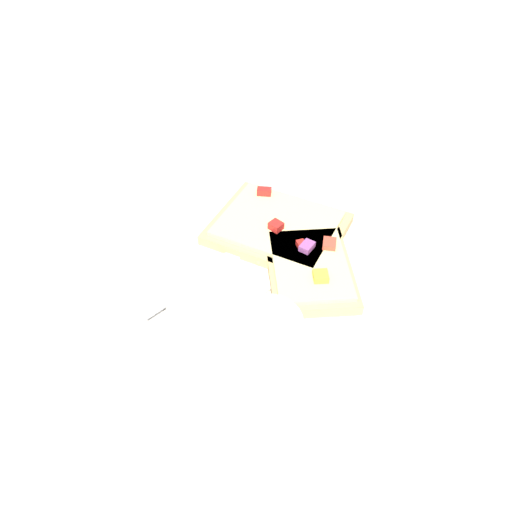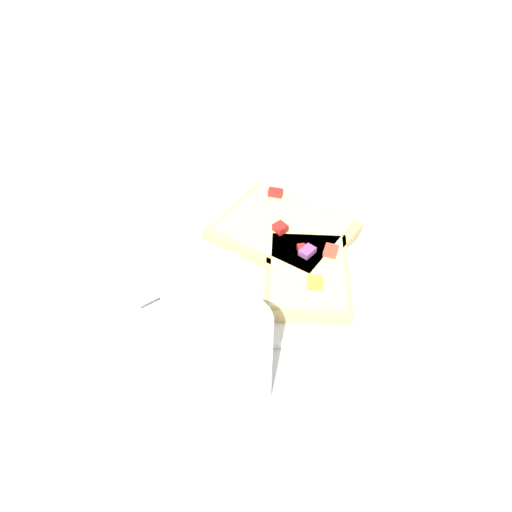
{
  "view_description": "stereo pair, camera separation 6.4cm",
  "coord_description": "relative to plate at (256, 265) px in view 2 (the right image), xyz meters",
  "views": [
    {
      "loc": [
        -0.38,
        0.26,
        0.47
      ],
      "look_at": [
        0.0,
        0.0,
        0.02
      ],
      "focal_mm": 35.0,
      "sensor_mm": 36.0,
      "label": 1
    },
    {
      "loc": [
        -0.41,
        0.2,
        0.47
      ],
      "look_at": [
        0.0,
        0.0,
        0.02
      ],
      "focal_mm": 35.0,
      "sensor_mm": 36.0,
      "label": 2
    }
  ],
  "objects": [
    {
      "name": "pizza_slice_corner",
      "position": [
        -0.06,
        -0.04,
        0.02
      ],
      "size": [
        0.17,
        0.16,
        0.03
      ],
      "rotation": [
        0.0,
        0.0,
        5.76
      ],
      "color": "tan",
      "rests_on": "plate"
    },
    {
      "name": "ground_plane",
      "position": [
        0.0,
        0.0,
        -0.01
      ],
      "size": [
        4.0,
        4.0,
        0.0
      ],
      "primitive_type": "plane",
      "color": "beige"
    },
    {
      "name": "crumb_scatter",
      "position": [
        -0.02,
        -0.02,
        0.01
      ],
      "size": [
        0.12,
        0.05,
        0.01
      ],
      "color": "tan",
      "rests_on": "plate"
    },
    {
      "name": "knife",
      "position": [
        0.02,
        0.07,
        0.01
      ],
      "size": [
        0.05,
        0.22,
        0.01
      ],
      "rotation": [
        0.0,
        0.0,
        4.87
      ],
      "color": "#B7B7BC",
      "rests_on": "plate"
    },
    {
      "name": "drinking_glass",
      "position": [
        -0.16,
        0.1,
        0.06
      ],
      "size": [
        0.06,
        0.06,
        0.12
      ],
      "color": "silver",
      "rests_on": "ground"
    },
    {
      "name": "pizza_slice_main",
      "position": [
        0.03,
        -0.06,
        0.02
      ],
      "size": [
        0.22,
        0.2,
        0.03
      ],
      "rotation": [
        0.0,
        0.0,
        3.65
      ],
      "color": "tan",
      "rests_on": "plate"
    },
    {
      "name": "fork",
      "position": [
        -0.05,
        0.01,
        0.01
      ],
      "size": [
        0.04,
        0.21,
        0.01
      ],
      "rotation": [
        0.0,
        0.0,
        4.83
      ],
      "color": "#B7B7BC",
      "rests_on": "plate"
    },
    {
      "name": "plate",
      "position": [
        0.0,
        0.0,
        0.0
      ],
      "size": [
        0.26,
        0.26,
        0.01
      ],
      "color": "silver",
      "rests_on": "ground"
    }
  ]
}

